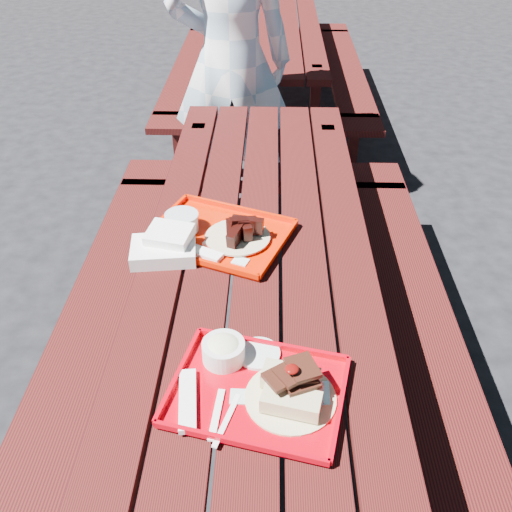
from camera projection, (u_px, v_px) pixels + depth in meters
The scene contains 7 objects.
ground at pixel (257, 397), 2.30m from camera, with size 60.00×60.00×0.00m, color black.
picnic_table_near at pixel (257, 291), 1.97m from camera, with size 1.41×2.40×0.75m.
picnic_table_far at pixel (268, 50), 4.23m from camera, with size 1.41×2.40×0.75m.
near_tray at pixel (259, 380), 1.36m from camera, with size 0.47×0.40×0.13m.
far_tray at pixel (216, 233), 1.88m from camera, with size 0.53×0.47×0.07m.
white_cloth at pixel (165, 246), 1.80m from camera, with size 0.22×0.18×0.08m.
person at pixel (231, 62), 2.97m from camera, with size 0.65×0.42×1.77m, color #A8C9E0.
Camera 1 is at (0.04, -1.52, 1.82)m, focal length 40.00 mm.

